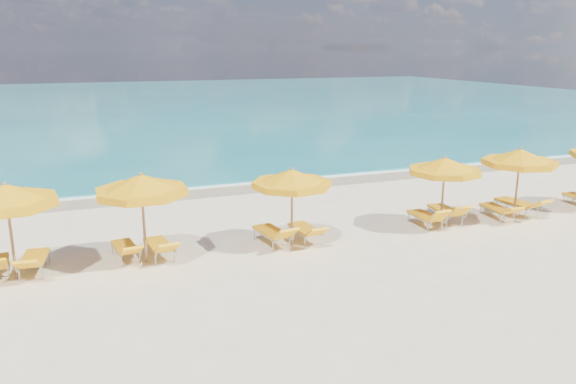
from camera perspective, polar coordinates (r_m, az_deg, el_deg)
name	(u,v)px	position (r m, az deg, el deg)	size (l,w,h in m)	color
ground_plane	(305,240)	(17.77, 1.71, -4.88)	(120.00, 120.00, 0.00)	beige
ocean	(139,103)	(64.10, -14.94, 8.70)	(120.00, 80.00, 0.30)	#147376
wet_sand_band	(240,187)	(24.49, -4.85, 0.50)	(120.00, 2.60, 0.01)	tan
foam_line	(236,183)	(25.24, -5.35, 0.91)	(120.00, 1.20, 0.03)	white
whitecap_near	(89,157)	(33.04, -19.60, 3.35)	(14.00, 0.36, 0.05)	white
whitecap_far	(283,128)	(42.45, -0.56, 6.48)	(18.00, 0.30, 0.05)	white
umbrella_1	(6,196)	(15.93, -26.72, -0.39)	(3.17, 3.17, 2.61)	#9B764D
umbrella_2	(141,186)	(15.83, -14.68, 0.62)	(3.36, 3.36, 2.61)	#9B764D
umbrella_3	(292,179)	(16.70, 0.39, 1.33)	(2.91, 2.91, 2.45)	#9B764D
umbrella_4	(445,166)	(19.21, 15.63, 2.51)	(2.72, 2.72, 2.44)	#9B764D
umbrella_5	(520,158)	(20.99, 22.49, 3.22)	(2.92, 2.92, 2.57)	#9B764D
lounger_1_right	(34,264)	(16.66, -24.37, -6.72)	(0.82, 1.95, 0.78)	#A5A8AD
lounger_2_left	(126,252)	(16.77, -16.13, -5.90)	(0.81, 1.82, 0.73)	#A5A8AD
lounger_2_right	(160,250)	(16.67, -12.91, -5.77)	(0.84, 1.90, 0.78)	#A5A8AD
lounger_3_left	(272,237)	(17.28, -1.59, -4.62)	(0.91, 2.00, 0.85)	#A5A8AD
lounger_3_right	(305,234)	(17.62, 1.78, -4.29)	(0.68, 1.87, 0.76)	#A5A8AD
lounger_4_left	(425,220)	(19.52, 13.78, -2.82)	(0.64, 1.76, 0.86)	#A5A8AD
lounger_4_right	(446,215)	(20.28, 15.71, -2.26)	(0.83, 1.96, 0.88)	#A5A8AD
lounger_5_left	(498,213)	(21.21, 20.53, -1.99)	(0.72, 1.83, 0.73)	#A5A8AD
lounger_5_right	(518,208)	(22.04, 22.29, -1.47)	(0.92, 2.11, 0.83)	#A5A8AD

